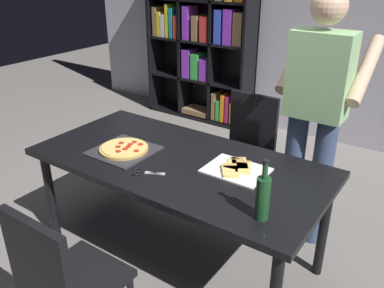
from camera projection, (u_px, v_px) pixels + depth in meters
ground_plane at (180, 254)px, 2.84m from camera, size 12.00×12.00×0.00m
back_wall at (326, 10)px, 4.19m from camera, size 6.40×0.10×2.80m
dining_table at (179, 169)px, 2.55m from camera, size 1.86×0.91×0.75m
chair_near_camera at (62, 278)px, 1.92m from camera, size 0.42×0.42×0.90m
chair_far_side at (246, 143)px, 3.33m from camera, size 0.42×0.42×0.90m
bookshelf at (203, 37)px, 4.90m from camera, size 1.40×0.35×1.95m
person_serving_pizza at (316, 108)px, 2.65m from camera, size 0.55×0.54×1.75m
pepperoni_pizza_on_tray at (124, 149)px, 2.62m from camera, size 0.38×0.38×0.04m
pizza_slices_on_towel at (236, 168)px, 2.40m from camera, size 0.36×0.28×0.03m
wine_bottle at (263, 197)px, 1.91m from camera, size 0.07×0.07×0.32m
kitchen_scissors at (143, 172)px, 2.36m from camera, size 0.20×0.13×0.01m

